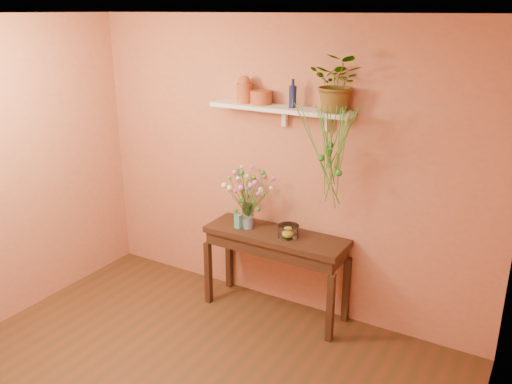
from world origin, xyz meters
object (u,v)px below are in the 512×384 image
Objects in this scene: sideboard at (276,245)px; blue_bottle at (293,96)px; terracotta_jug at (245,90)px; spider_plant at (338,83)px; bouquet at (247,187)px; glass_bowl at (288,232)px; glass_vase at (248,218)px.

blue_bottle is (0.08, 0.11, 1.35)m from sideboard.
terracotta_jug is at bearing 179.17° from blue_bottle.
terracotta_jug is (-0.40, 0.12, 1.36)m from sideboard.
spider_plant is at bearing 0.18° from terracotta_jug.
spider_plant reaches higher than terracotta_jug.
spider_plant is at bearing 11.12° from bouquet.
sideboard is 1.42m from terracotta_jug.
glass_bowl is (0.14, -0.02, 0.17)m from sideboard.
spider_plant is 1.36m from glass_bowl.
spider_plant is at bearing 1.40° from blue_bottle.
glass_vase is (-0.76, -0.14, -1.27)m from spider_plant.
glass_vase is (0.11, -0.14, -1.15)m from terracotta_jug.
bouquet is (-0.29, -0.03, 0.52)m from sideboard.
blue_bottle is 1.19m from glass_bowl.
spider_plant is at bearing 10.25° from glass_vase.
blue_bottle is at bearing 53.81° from sideboard.
terracotta_jug is 0.99× the size of blue_bottle.
sideboard is 5.61× the size of terracotta_jug.
spider_plant is 1.49m from glass_vase.
bouquet is (0.11, -0.15, -0.85)m from terracotta_jug.
blue_bottle is 0.92m from bouquet.
glass_vase is at bearing -160.81° from blue_bottle.
blue_bottle is 0.46× the size of bouquet.
sideboard is at bearing 5.33° from bouquet.
blue_bottle reaches higher than terracotta_jug.
bouquet is at bearing -174.67° from sideboard.
sideboard is 2.57× the size of bouquet.
blue_bottle is 0.51× the size of spider_plant.
blue_bottle reaches higher than glass_bowl.
spider_plant is (0.48, 0.12, 1.48)m from sideboard.
glass_bowl is at bearing -15.00° from terracotta_jug.
blue_bottle is 1.27× the size of glass_bowl.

